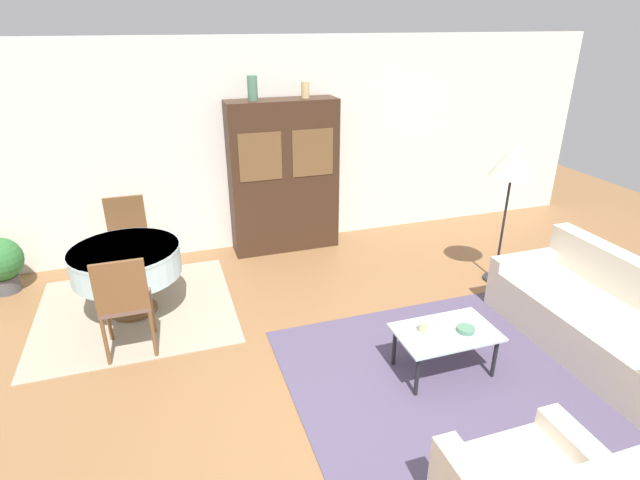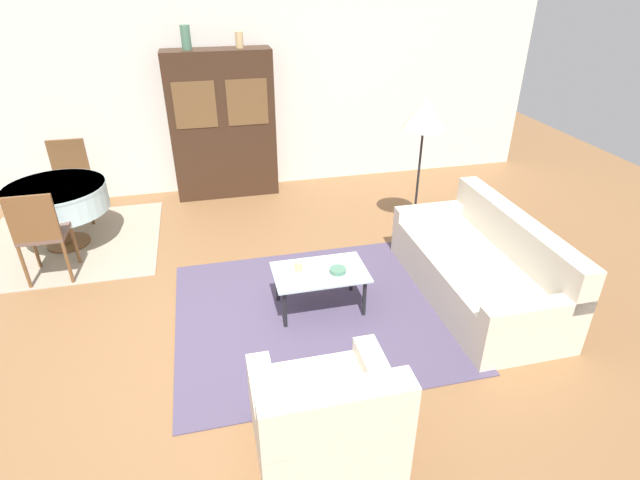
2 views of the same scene
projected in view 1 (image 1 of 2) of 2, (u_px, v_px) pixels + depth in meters
name	position (u px, v px, depth m)	size (l,w,h in m)	color
ground_plane	(352.00, 426.00, 3.84)	(14.00, 14.00, 0.00)	brown
wall_back	(251.00, 147.00, 6.44)	(10.00, 0.06, 2.70)	silver
area_rug	(439.00, 378.00, 4.34)	(2.56, 2.28, 0.01)	#4C425B
dining_rug	(136.00, 310.00, 5.35)	(2.02, 1.90, 0.01)	gray
couch	(602.00, 320.00, 4.65)	(0.95, 2.04, 0.84)	beige
coffee_table	(446.00, 336.00, 4.29)	(0.87, 0.54, 0.41)	black
display_cabinet	(284.00, 177.00, 6.47)	(1.39, 0.41, 1.97)	#382316
dining_table	(126.00, 262.00, 5.10)	(1.10, 1.10, 0.73)	brown
dining_chair_near	(124.00, 299.00, 4.44)	(0.44, 0.44, 1.00)	brown
dining_chair_far	(128.00, 234.00, 5.77)	(0.44, 0.44, 1.00)	brown
floor_lamp	(513.00, 163.00, 5.42)	(0.50, 0.50, 1.65)	black
cup	(423.00, 327.00, 4.26)	(0.07, 0.07, 0.09)	tan
bowl	(466.00, 329.00, 4.26)	(0.15, 0.15, 0.04)	#4C7A60
bowl_small	(443.00, 321.00, 4.38)	(0.11, 0.11, 0.03)	white
vase_tall	(252.00, 88.00, 5.91)	(0.12, 0.12, 0.29)	#4C7A60
vase_short	(305.00, 90.00, 6.12)	(0.10, 0.10, 0.20)	tan
potted_plant	(0.00, 263.00, 5.60)	(0.50, 0.50, 0.65)	#4C4C51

